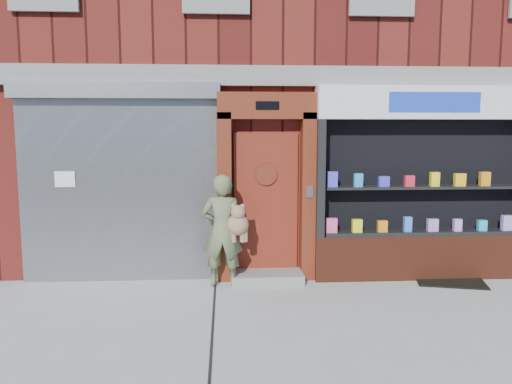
{
  "coord_description": "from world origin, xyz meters",
  "views": [
    {
      "loc": [
        -1.39,
        -5.77,
        2.35
      ],
      "look_at": [
        -0.96,
        1.0,
        1.49
      ],
      "focal_mm": 35.0,
      "sensor_mm": 36.0,
      "label": 1
    }
  ],
  "objects": [
    {
      "name": "ground",
      "position": [
        0.0,
        0.0,
        0.0
      ],
      "size": [
        80.0,
        80.0,
        0.0
      ],
      "primitive_type": "plane",
      "color": "#9E9E99",
      "rests_on": "ground"
    },
    {
      "name": "building",
      "position": [
        -0.0,
        5.99,
        4.0
      ],
      "size": [
        12.0,
        8.16,
        8.0
      ],
      "color": "#4D1511",
      "rests_on": "ground"
    },
    {
      "name": "shutter_bay",
      "position": [
        -3.0,
        1.93,
        1.72
      ],
      "size": [
        3.1,
        0.3,
        3.04
      ],
      "color": "gray",
      "rests_on": "ground"
    },
    {
      "name": "red_door_bay",
      "position": [
        -0.75,
        1.86,
        1.46
      ],
      "size": [
        1.52,
        0.58,
        2.9
      ],
      "color": "#581E0F",
      "rests_on": "ground"
    },
    {
      "name": "pharmacy_bay",
      "position": [
        1.75,
        1.81,
        1.37
      ],
      "size": [
        3.5,
        0.41,
        3.0
      ],
      "color": "maroon",
      "rests_on": "ground"
    },
    {
      "name": "woman",
      "position": [
        -1.41,
        1.54,
        0.86
      ],
      "size": [
        0.72,
        0.46,
        1.69
      ],
      "color": "#616D48",
      "rests_on": "ground"
    },
    {
      "name": "doormat",
      "position": [
        2.09,
        1.53,
        0.01
      ],
      "size": [
        1.15,
        0.93,
        0.03
      ],
      "primitive_type": "cube",
      "rotation": [
        0.0,
        0.0,
        -0.25
      ],
      "color": "black",
      "rests_on": "ground"
    }
  ]
}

